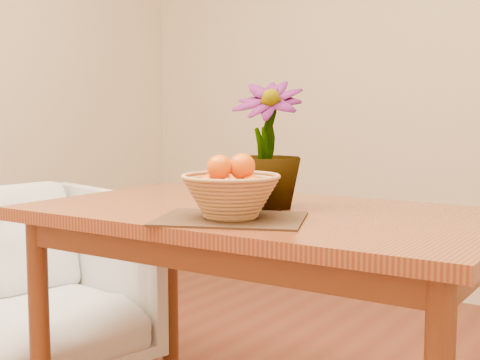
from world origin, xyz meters
The scene contains 7 objects.
wall_back centered at (0.00, 2.25, 1.35)m, with size 4.00×0.02×2.70m, color beige.
table centered at (0.00, 0.30, 0.66)m, with size 1.40×0.80×0.75m.
placemat centered at (0.03, 0.09, 0.75)m, with size 0.38×0.29×0.01m, color #3B2315.
wicker_basket centered at (0.03, 0.09, 0.81)m, with size 0.26×0.26×0.11m.
orange_pile centered at (0.03, 0.09, 0.85)m, with size 0.18×0.18×0.13m.
potted_plant centered at (-0.01, 0.33, 0.94)m, with size 0.21×0.21×0.38m, color #214F16.
armchair centered at (-1.06, 0.29, 0.40)m, with size 0.79×0.74×0.81m, color #7F6858.
Camera 1 is at (1.00, -1.37, 1.04)m, focal length 50.00 mm.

